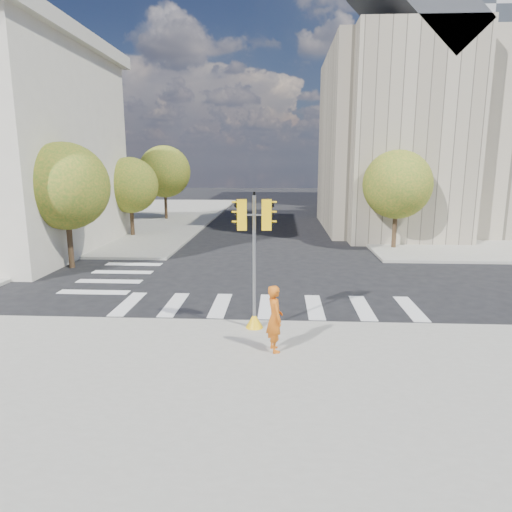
{
  "coord_description": "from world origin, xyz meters",
  "views": [
    {
      "loc": [
        0.38,
        -18.68,
        5.4
      ],
      "look_at": [
        -0.49,
        -2.69,
        2.1
      ],
      "focal_mm": 32.0,
      "sensor_mm": 36.0,
      "label": 1
    }
  ],
  "objects_px": {
    "lamp_far": "(358,171)",
    "traffic_signal": "(254,272)",
    "photographer": "(275,318)",
    "lamp_near": "(391,174)"
  },
  "relations": [
    {
      "from": "lamp_far",
      "to": "traffic_signal",
      "type": "distance_m",
      "value": 33.87
    },
    {
      "from": "photographer",
      "to": "lamp_near",
      "type": "bearing_deg",
      "value": -37.87
    },
    {
      "from": "lamp_far",
      "to": "traffic_signal",
      "type": "xyz_separation_m",
      "value": [
        -8.44,
        -32.7,
        -2.59
      ]
    },
    {
      "from": "lamp_far",
      "to": "traffic_signal",
      "type": "relative_size",
      "value": 1.86
    },
    {
      "from": "lamp_near",
      "to": "lamp_far",
      "type": "xyz_separation_m",
      "value": [
        0.0,
        14.0,
        0.0
      ]
    },
    {
      "from": "traffic_signal",
      "to": "photographer",
      "type": "xyz_separation_m",
      "value": [
        0.68,
        -1.81,
        -0.89
      ]
    },
    {
      "from": "traffic_signal",
      "to": "photographer",
      "type": "distance_m",
      "value": 2.13
    },
    {
      "from": "lamp_near",
      "to": "lamp_far",
      "type": "relative_size",
      "value": 1.0
    },
    {
      "from": "lamp_far",
      "to": "photographer",
      "type": "bearing_deg",
      "value": -102.67
    },
    {
      "from": "lamp_near",
      "to": "traffic_signal",
      "type": "distance_m",
      "value": 20.68
    }
  ]
}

